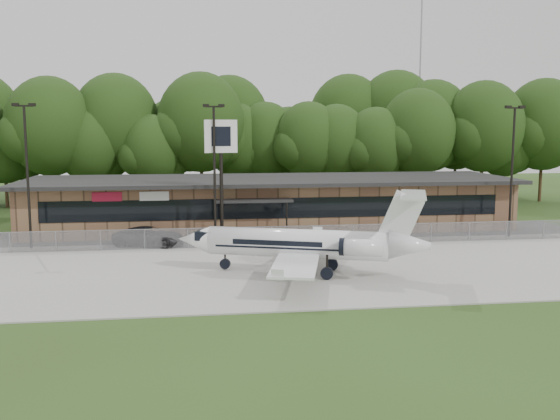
{
  "coord_description": "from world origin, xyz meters",
  "views": [
    {
      "loc": [
        -6.5,
        -28.9,
        8.61
      ],
      "look_at": [
        -0.82,
        12.0,
        3.09
      ],
      "focal_mm": 40.0,
      "sensor_mm": 36.0,
      "label": 1
    }
  ],
  "objects": [
    {
      "name": "parking_lot",
      "position": [
        0.0,
        19.5,
        0.03
      ],
      "size": [
        50.0,
        9.0,
        0.06
      ],
      "primitive_type": "cube",
      "color": "#383835",
      "rests_on": "ground"
    },
    {
      "name": "ground",
      "position": [
        0.0,
        0.0,
        0.0
      ],
      "size": [
        160.0,
        160.0,
        0.0
      ],
      "primitive_type": "plane",
      "color": "#2F4418",
      "rests_on": "ground"
    },
    {
      "name": "business_jet",
      "position": [
        -0.06,
        6.18,
        1.81
      ],
      "size": [
        14.82,
        13.26,
        5.06
      ],
      "rotation": [
        0.0,
        0.0,
        -0.35
      ],
      "color": "white",
      "rests_on": "ground"
    },
    {
      "name": "pole_sign",
      "position": [
        -4.5,
        16.79,
        6.98
      ],
      "size": [
        2.4,
        0.54,
        9.12
      ],
      "rotation": [
        0.0,
        0.0,
        0.11
      ],
      "color": "black",
      "rests_on": "ground"
    },
    {
      "name": "light_pole_left",
      "position": [
        -18.0,
        16.5,
        5.98
      ],
      "size": [
        1.55,
        0.3,
        10.23
      ],
      "color": "black",
      "rests_on": "ground"
    },
    {
      "name": "terminal",
      "position": [
        -0.0,
        23.94,
        2.18
      ],
      "size": [
        41.0,
        11.65,
        4.3
      ],
      "color": "brown",
      "rests_on": "ground"
    },
    {
      "name": "apron",
      "position": [
        0.0,
        8.0,
        0.04
      ],
      "size": [
        64.0,
        18.0,
        0.08
      ],
      "primitive_type": "cube",
      "color": "#9E9B93",
      "rests_on": "ground"
    },
    {
      "name": "light_pole_mid",
      "position": [
        -5.0,
        16.5,
        5.98
      ],
      "size": [
        1.55,
        0.3,
        10.23
      ],
      "color": "black",
      "rests_on": "ground"
    },
    {
      "name": "light_pole_right",
      "position": [
        18.0,
        16.5,
        5.98
      ],
      "size": [
        1.55,
        0.3,
        10.23
      ],
      "color": "black",
      "rests_on": "ground"
    },
    {
      "name": "fence",
      "position": [
        0.0,
        15.0,
        0.78
      ],
      "size": [
        46.0,
        0.04,
        1.52
      ],
      "color": "gray",
      "rests_on": "ground"
    },
    {
      "name": "radio_mast",
      "position": [
        22.0,
        48.0,
        12.5
      ],
      "size": [
        0.2,
        0.2,
        25.0
      ],
      "primitive_type": "cylinder",
      "color": "gray",
      "rests_on": "ground"
    },
    {
      "name": "treeline",
      "position": [
        0.0,
        42.0,
        7.5
      ],
      "size": [
        72.0,
        12.0,
        15.0
      ],
      "primitive_type": null,
      "color": "#1A3410",
      "rests_on": "ground"
    },
    {
      "name": "suv",
      "position": [
        -9.77,
        16.47,
        0.72
      ],
      "size": [
        5.6,
        3.66,
        1.43
      ],
      "primitive_type": "imported",
      "rotation": [
        0.0,
        0.0,
        1.3
      ],
      "color": "#2C2C2E",
      "rests_on": "ground"
    }
  ]
}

